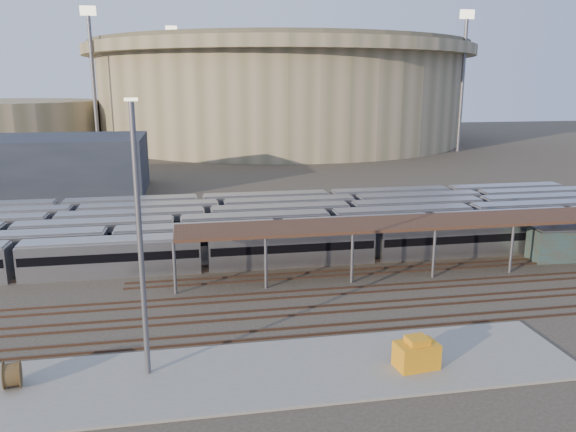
# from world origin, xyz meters

# --- Properties ---
(ground) EXTENTS (420.00, 420.00, 0.00)m
(ground) POSITION_xyz_m (0.00, 0.00, 0.00)
(ground) COLOR #383026
(ground) RESTS_ON ground
(apron) EXTENTS (50.00, 9.00, 0.20)m
(apron) POSITION_xyz_m (-5.00, -15.00, 0.10)
(apron) COLOR gray
(apron) RESTS_ON ground
(subway_trains) EXTENTS (123.62, 23.90, 3.60)m
(subway_trains) POSITION_xyz_m (-3.41, 18.50, 1.80)
(subway_trains) COLOR #A3A3A7
(subway_trains) RESTS_ON ground
(inspection_shed) EXTENTS (60.30, 6.00, 5.30)m
(inspection_shed) POSITION_xyz_m (22.00, 4.00, 4.98)
(inspection_shed) COLOR #5E5D62
(inspection_shed) RESTS_ON ground
(empty_tracks) EXTENTS (170.00, 9.62, 0.18)m
(empty_tracks) POSITION_xyz_m (0.00, -5.00, 0.09)
(empty_tracks) COLOR #4C3323
(empty_tracks) RESTS_ON ground
(stadium) EXTENTS (124.00, 124.00, 32.50)m
(stadium) POSITION_xyz_m (25.00, 140.00, 16.47)
(stadium) COLOR gray
(stadium) RESTS_ON ground
(secondary_arena) EXTENTS (56.00, 56.00, 14.00)m
(secondary_arena) POSITION_xyz_m (-60.00, 130.00, 7.00)
(secondary_arena) COLOR gray
(secondary_arena) RESTS_ON ground
(service_building) EXTENTS (42.00, 20.00, 10.00)m
(service_building) POSITION_xyz_m (-35.00, 55.00, 5.00)
(service_building) COLOR #1E232D
(service_building) RESTS_ON ground
(floodlight_0) EXTENTS (4.00, 1.00, 38.40)m
(floodlight_0) POSITION_xyz_m (-30.00, 110.00, 20.65)
(floodlight_0) COLOR #5E5D62
(floodlight_0) RESTS_ON ground
(floodlight_2) EXTENTS (4.00, 1.00, 38.40)m
(floodlight_2) POSITION_xyz_m (70.00, 100.00, 20.65)
(floodlight_2) COLOR #5E5D62
(floodlight_2) RESTS_ON ground
(floodlight_3) EXTENTS (4.00, 1.00, 38.40)m
(floodlight_3) POSITION_xyz_m (-10.00, 160.00, 20.65)
(floodlight_3) COLOR #5E5D62
(floodlight_3) RESTS_ON ground
(cable_reel_east) EXTENTS (1.32, 1.96, 1.81)m
(cable_reel_east) POSITION_xyz_m (-18.08, -14.08, 1.10)
(cable_reel_east) COLOR brown
(cable_reel_east) RESTS_ON apron
(yard_light_pole) EXTENTS (0.80, 0.36, 18.27)m
(yard_light_pole) POSITION_xyz_m (-9.61, -13.75, 9.42)
(yard_light_pole) COLOR #5E5D62
(yard_light_pole) RESTS_ON apron
(yellow_equipment) EXTENTS (3.06, 2.12, 1.79)m
(yellow_equipment) POSITION_xyz_m (8.55, -16.22, 1.09)
(yellow_equipment) COLOR orange
(yellow_equipment) RESTS_ON apron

